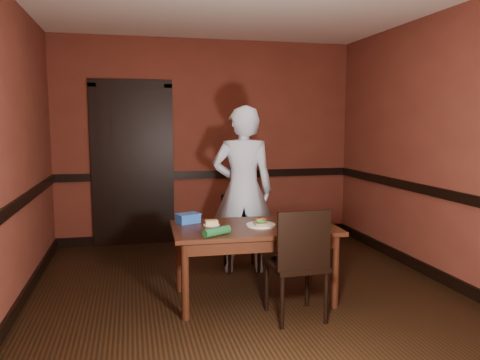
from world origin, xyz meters
name	(u,v)px	position (x,y,z in m)	size (l,w,h in m)	color
floor	(249,297)	(0.00, 0.00, 0.00)	(4.00, 4.50, 0.01)	black
wall_back	(208,141)	(0.00, 2.25, 1.35)	(4.00, 0.02, 2.70)	maroon
wall_front	(381,183)	(0.00, -2.25, 1.35)	(4.00, 0.02, 2.70)	maroon
wall_left	(4,155)	(-2.00, 0.00, 1.35)	(0.02, 4.50, 2.70)	maroon
wall_right	(446,148)	(2.00, 0.00, 1.35)	(0.02, 4.50, 2.70)	maroon
dado_back	(208,175)	(0.00, 2.23, 0.90)	(4.00, 0.03, 0.10)	black
dado_left	(9,211)	(-1.99, 0.00, 0.90)	(0.03, 4.50, 0.10)	black
dado_right	(442,194)	(1.99, 0.00, 0.90)	(0.03, 4.50, 0.10)	black
baseboard_back	(209,235)	(0.00, 2.23, 0.06)	(4.00, 0.03, 0.12)	black
baseboard_left	(15,311)	(-1.99, 0.00, 0.06)	(0.03, 4.50, 0.12)	black
baseboard_right	(438,275)	(1.99, 0.00, 0.06)	(0.03, 4.50, 0.12)	black
door	(133,162)	(-1.00, 2.22, 1.09)	(1.05, 0.07, 2.20)	black
dining_table	(254,263)	(0.04, -0.04, 0.34)	(1.45, 0.82, 0.68)	black
chair_far	(242,233)	(0.13, 0.84, 0.41)	(0.38, 0.38, 0.81)	black
chair_near	(296,262)	(0.27, -0.50, 0.46)	(0.43, 0.43, 0.93)	black
person	(243,190)	(0.13, 0.79, 0.89)	(0.65, 0.43, 1.78)	silver
sandwich_plate	(261,224)	(0.09, -0.07, 0.70)	(0.26, 0.26, 0.07)	white
sauce_jar	(294,221)	(0.38, -0.14, 0.73)	(0.08, 0.08, 0.09)	#59923B
cheese_saucer	(212,223)	(-0.33, 0.07, 0.70)	(0.15, 0.15, 0.05)	white
food_tub	(188,218)	(-0.52, 0.22, 0.73)	(0.25, 0.21, 0.09)	blue
wrapped_veg	(217,231)	(-0.35, -0.33, 0.72)	(0.07, 0.07, 0.25)	#185326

